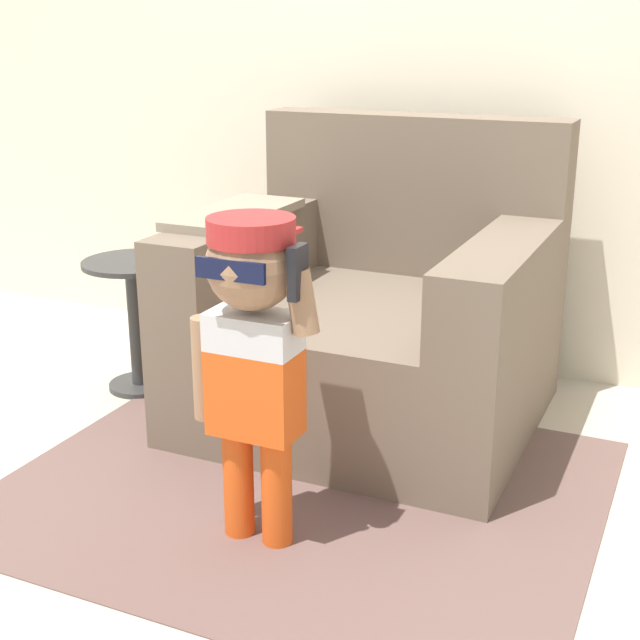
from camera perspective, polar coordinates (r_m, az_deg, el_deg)
ground_plane at (r=3.15m, az=1.27°, el=-6.30°), size 10.00×10.00×0.00m
wall_back at (r=3.56m, az=6.38°, el=18.03°), size 10.00×0.05×2.60m
armchair at (r=3.08m, az=3.47°, el=-0.00°), size 1.15×1.04×1.01m
person_child at (r=2.22m, az=-4.31°, el=-0.78°), size 0.36×0.27×0.88m
side_table at (r=3.37m, az=-11.65°, el=0.50°), size 0.37×0.37×0.50m
rug at (r=2.70m, az=-1.16°, el=-10.64°), size 1.71×1.42×0.01m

